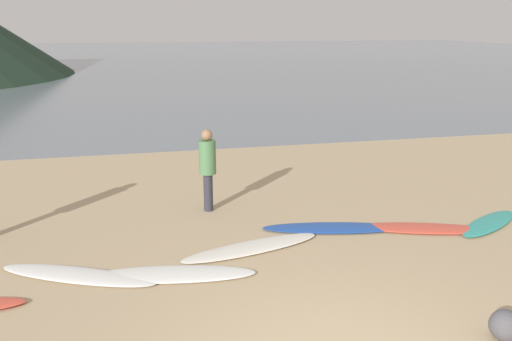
# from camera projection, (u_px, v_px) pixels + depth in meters

# --- Properties ---
(ground_plane) EXTENTS (120.00, 120.00, 0.20)m
(ground_plane) POSITION_uv_depth(u_px,v_px,m) (204.00, 160.00, 15.17)
(ground_plane) COLOR tan
(ground_plane) RESTS_ON ground
(ocean_water) EXTENTS (140.00, 100.00, 0.01)m
(ocean_water) POSITION_uv_depth(u_px,v_px,m) (139.00, 56.00, 62.82)
(ocean_water) COLOR slate
(ocean_water) RESTS_ON ground
(surfboard_1) EXTENTS (2.42, 1.58, 0.07)m
(surfboard_1) POSITION_uv_depth(u_px,v_px,m) (78.00, 275.00, 7.92)
(surfboard_1) COLOR white
(surfboard_1) RESTS_ON ground
(surfboard_2) EXTENTS (2.49, 1.03, 0.07)m
(surfboard_2) POSITION_uv_depth(u_px,v_px,m) (173.00, 274.00, 7.95)
(surfboard_2) COLOR white
(surfboard_2) RESTS_ON ground
(surfboard_3) EXTENTS (2.52, 1.13, 0.08)m
(surfboard_3) POSITION_uv_depth(u_px,v_px,m) (252.00, 247.00, 8.89)
(surfboard_3) COLOR silver
(surfboard_3) RESTS_ON ground
(surfboard_4) EXTENTS (2.61, 1.12, 0.06)m
(surfboard_4) POSITION_uv_depth(u_px,v_px,m) (333.00, 228.00, 9.77)
(surfboard_4) COLOR #1E479E
(surfboard_4) RESTS_ON ground
(surfboard_5) EXTENTS (2.47, 1.29, 0.07)m
(surfboard_5) POSITION_uv_depth(u_px,v_px,m) (423.00, 228.00, 9.74)
(surfboard_5) COLOR #D84C38
(surfboard_5) RESTS_ON ground
(surfboard_6) EXTENTS (1.89, 1.41, 0.07)m
(surfboard_6) POSITION_uv_depth(u_px,v_px,m) (489.00, 223.00, 9.98)
(surfboard_6) COLOR teal
(surfboard_6) RESTS_ON ground
(person_0) EXTENTS (0.33, 0.33, 1.63)m
(person_0) POSITION_uv_depth(u_px,v_px,m) (208.00, 163.00, 10.53)
(person_0) COLOR #2D2D38
(person_0) RESTS_ON ground
(beach_rock_near) EXTENTS (0.38, 0.38, 0.38)m
(beach_rock_near) POSITION_uv_depth(u_px,v_px,m) (506.00, 326.00, 6.31)
(beach_rock_near) COLOR #4E4C51
(beach_rock_near) RESTS_ON ground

